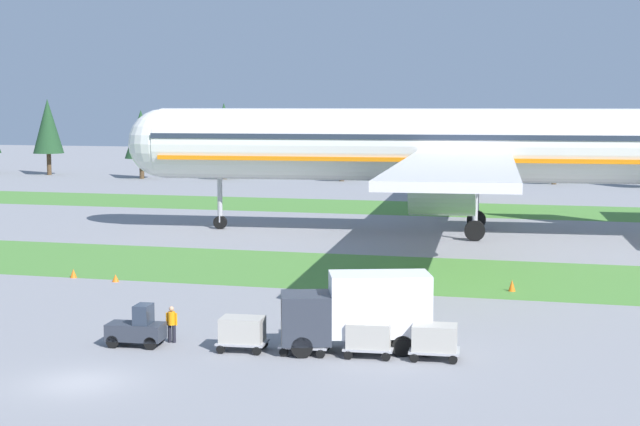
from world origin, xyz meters
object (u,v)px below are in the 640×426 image
object	(u,v)px
taxiway_marker_0	(73,273)
cargo_dolly_fourth	(435,339)
cargo_dolly_lead	(242,331)
cargo_dolly_second	(305,334)
ground_crew_marshaller	(172,323)
taxiway_marker_1	(116,278)
catering_truck	(359,309)
baggage_tug	(137,329)
airliner	(450,145)
cargo_dolly_third	(369,336)
taxiway_marker_2	(512,286)

from	to	relation	value
taxiway_marker_0	cargo_dolly_fourth	bearing A→B (deg)	-29.20
cargo_dolly_fourth	cargo_dolly_lead	bearing A→B (deg)	90.00
cargo_dolly_second	ground_crew_marshaller	xyz separation A→B (m)	(-6.62, 0.37, 0.03)
ground_crew_marshaller	taxiway_marker_1	distance (m)	16.86
cargo_dolly_lead	ground_crew_marshaller	bearing A→B (deg)	75.81
catering_truck	ground_crew_marshaller	xyz separation A→B (m)	(-8.90, -0.66, -1.01)
ground_crew_marshaller	taxiway_marker_1	xyz separation A→B (m)	(-9.76, 13.72, -0.71)
cargo_dolly_lead	baggage_tug	bearing A→B (deg)	90.00
baggage_tug	catering_truck	xyz separation A→B (m)	(10.17, 1.70, 1.14)
cargo_dolly_lead	cargo_dolly_second	distance (m)	2.90
cargo_dolly_fourth	ground_crew_marshaller	bearing A→B (deg)	85.71
airliner	catering_truck	xyz separation A→B (m)	(1.21, -40.97, -5.72)
cargo_dolly_lead	cargo_dolly_third	distance (m)	5.80
cargo_dolly_lead	cargo_dolly_second	world-z (taller)	same
cargo_dolly_third	ground_crew_marshaller	bearing A→B (deg)	84.41
airliner	ground_crew_marshaller	world-z (taller)	airliner
cargo_dolly_fourth	catering_truck	world-z (taller)	catering_truck
airliner	cargo_dolly_second	size ratio (longest dim) A/B	30.61
airliner	ground_crew_marshaller	bearing A→B (deg)	164.80
cargo_dolly_second	catering_truck	bearing A→B (deg)	-70.48
cargo_dolly_lead	taxiway_marker_0	bearing A→B (deg)	43.47
baggage_tug	cargo_dolly_fourth	bearing A→B (deg)	-90.00
cargo_dolly_fourth	ground_crew_marshaller	world-z (taller)	ground_crew_marshaller
airliner	taxiway_marker_2	distance (m)	26.70
airliner	cargo_dolly_third	distance (m)	42.34
airliner	cargo_dolly_second	world-z (taller)	airliner
ground_crew_marshaller	taxiway_marker_0	xyz separation A→B (m)	(-13.05, 14.34, -0.66)
airliner	cargo_dolly_lead	bearing A→B (deg)	169.91
cargo_dolly_second	cargo_dolly_third	size ratio (longest dim) A/B	1.00
ground_crew_marshaller	taxiway_marker_2	xyz separation A→B (m)	(14.67, 16.92, -0.60)
airliner	catering_truck	size ratio (longest dim) A/B	9.69
ground_crew_marshaller	baggage_tug	bearing A→B (deg)	37.78
cargo_dolly_second	taxiway_marker_0	bearing A→B (deg)	48.38
airliner	catering_truck	distance (m)	41.39
cargo_dolly_lead	taxiway_marker_2	xyz separation A→B (m)	(10.94, 17.54, -0.57)
cargo_dolly_third	ground_crew_marshaller	xyz separation A→B (m)	(-9.51, 0.13, 0.03)
airliner	taxiway_marker_2	bearing A→B (deg)	-168.95
catering_truck	taxiway_marker_1	size ratio (longest dim) A/B	15.52
cargo_dolly_second	cargo_dolly_third	world-z (taller)	same
ground_crew_marshaller	catering_truck	bearing A→B (deg)	-177.09
cargo_dolly_third	ground_crew_marshaller	world-z (taller)	ground_crew_marshaller
catering_truck	ground_crew_marshaller	world-z (taller)	catering_truck
cargo_dolly_fourth	ground_crew_marshaller	xyz separation A→B (m)	(-12.40, -0.12, 0.03)
cargo_dolly_third	taxiway_marker_2	xyz separation A→B (m)	(5.16, 17.05, -0.57)
cargo_dolly_second	taxiway_marker_0	xyz separation A→B (m)	(-19.67, 14.71, -0.64)
taxiway_marker_2	airliner	bearing A→B (deg)	105.79
catering_truck	taxiway_marker_0	size ratio (longest dim) A/B	12.97
ground_crew_marshaller	taxiway_marker_0	size ratio (longest dim) A/B	3.08
baggage_tug	cargo_dolly_third	distance (m)	10.83
cargo_dolly_lead	ground_crew_marshaller	world-z (taller)	ground_crew_marshaller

